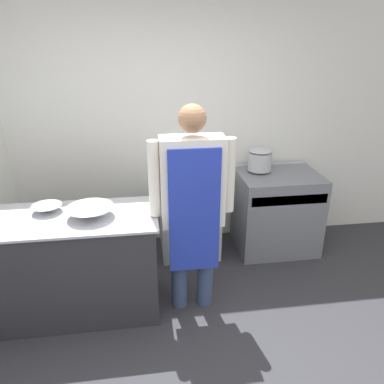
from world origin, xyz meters
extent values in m
cube|color=white|center=(0.00, 2.14, 1.35)|extent=(8.00, 0.05, 2.70)
cube|color=#2D2D33|center=(-0.87, 0.98, 0.43)|extent=(1.33, 0.63, 0.86)
cube|color=#B2B5BC|center=(-0.87, 0.98, 0.87)|extent=(1.39, 0.66, 0.02)
cube|color=slate|center=(1.14, 1.74, 0.43)|extent=(0.84, 0.65, 0.86)
cube|color=#B2B5BC|center=(1.14, 1.44, 0.71)|extent=(0.78, 0.03, 0.10)
cube|color=#B2B5BC|center=(1.14, 2.05, 0.87)|extent=(0.84, 0.03, 0.02)
cube|color=silver|center=(0.20, 1.81, 0.40)|extent=(0.60, 0.58, 0.80)
cube|color=silver|center=(0.20, 1.53, 0.44)|extent=(0.51, 0.02, 0.56)
cylinder|color=#38476B|center=(-0.01, 0.91, 0.40)|extent=(0.14, 0.14, 0.81)
cylinder|color=#38476B|center=(0.21, 0.91, 0.40)|extent=(0.14, 0.14, 0.81)
cube|color=silver|center=(0.10, 0.91, 1.16)|extent=(0.49, 0.22, 0.71)
cube|color=#2338B2|center=(0.10, 0.79, 0.95)|extent=(0.39, 0.02, 1.01)
cylinder|color=silver|center=(-0.19, 0.91, 1.19)|extent=(0.09, 0.09, 0.60)
cylinder|color=silver|center=(0.39, 0.91, 1.19)|extent=(0.09, 0.09, 0.60)
sphere|color=#9E7051|center=(0.10, 0.91, 1.65)|extent=(0.21, 0.21, 0.21)
cone|color=#B2B5BC|center=(-0.69, 0.96, 0.93)|extent=(0.37, 0.37, 0.09)
cone|color=#B2B5BC|center=(-1.05, 1.10, 0.91)|extent=(0.24, 0.24, 0.06)
cylinder|color=#B2B5BC|center=(0.95, 1.86, 0.98)|extent=(0.25, 0.25, 0.19)
ellipsoid|color=#B2B5BC|center=(0.95, 1.86, 1.09)|extent=(0.24, 0.24, 0.04)
camera|label=1|loc=(-0.27, -1.75, 2.20)|focal=35.00mm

